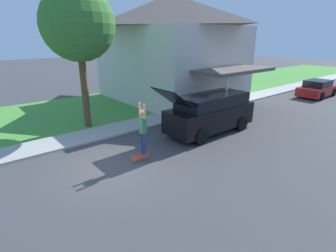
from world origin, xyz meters
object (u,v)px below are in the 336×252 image
suv_parked (211,113)px  skateboard (140,156)px  skateboarder (143,128)px  lawn_tree_near (78,25)px  car_down_street (317,89)px

suv_parked → skateboard: suv_parked is taller
suv_parked → skateboarder: suv_parked is taller
skateboarder → skateboard: 1.25m
lawn_tree_near → car_down_street: lawn_tree_near is taller
car_down_street → suv_parked: bearing=-89.2°
lawn_tree_near → suv_parked: lawn_tree_near is taller
car_down_street → skateboard: car_down_street is taller
lawn_tree_near → skateboarder: lawn_tree_near is taller
lawn_tree_near → skateboard: lawn_tree_near is taller
car_down_street → skateboarder: bearing=-87.3°
lawn_tree_near → car_down_street: size_ratio=1.73×
lawn_tree_near → skateboard: size_ratio=9.18×
suv_parked → skateboarder: (0.68, -4.74, 0.39)m
skateboard → skateboarder: bearing=39.6°
suv_parked → car_down_street: 13.77m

